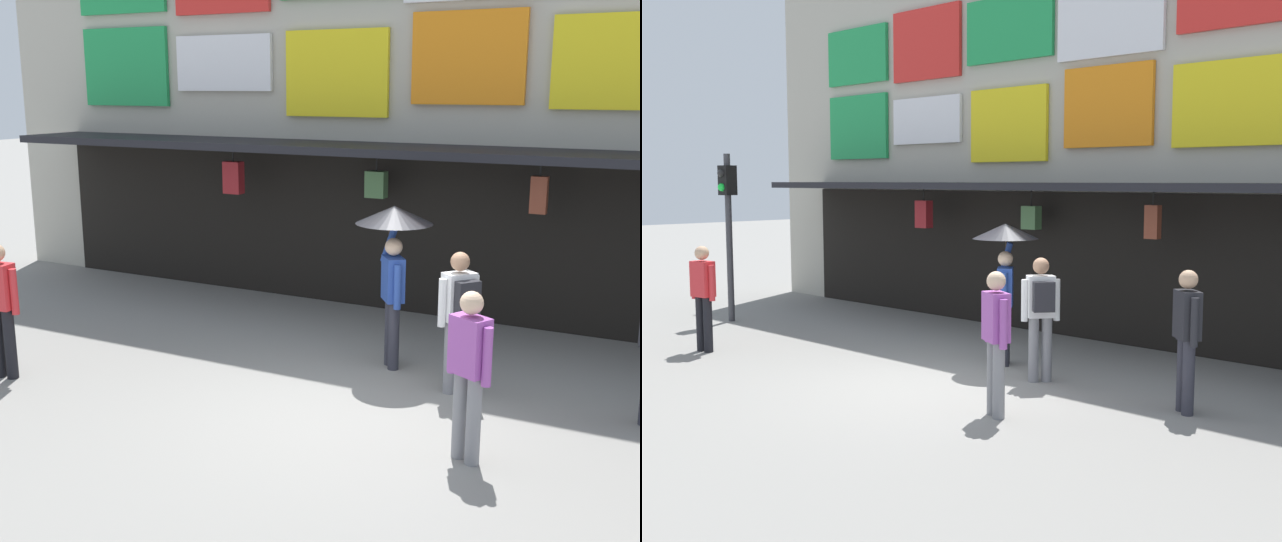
{
  "view_description": "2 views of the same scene",
  "coord_description": "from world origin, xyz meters",
  "views": [
    {
      "loc": [
        3.51,
        -7.42,
        3.51
      ],
      "look_at": [
        -0.71,
        0.71,
        1.36
      ],
      "focal_mm": 44.31,
      "sensor_mm": 36.0,
      "label": 1
    },
    {
      "loc": [
        7.5,
        -7.52,
        2.7
      ],
      "look_at": [
        -0.29,
        0.79,
        1.43
      ],
      "focal_mm": 45.79,
      "sensor_mm": 36.0,
      "label": 2
    }
  ],
  "objects": [
    {
      "name": "shopfront",
      "position": [
        -0.0,
        4.57,
        3.96
      ],
      "size": [
        18.0,
        2.6,
        8.0
      ],
      "color": "#B2AD9E",
      "rests_on": "ground"
    },
    {
      "name": "ground_plane",
      "position": [
        0.0,
        0.0,
        0.0
      ],
      "size": [
        80.0,
        80.0,
        0.0
      ],
      "primitive_type": "plane",
      "color": "gray"
    },
    {
      "name": "pedestrian_in_blue",
      "position": [
        1.53,
        -0.59,
        0.95
      ],
      "size": [
        0.48,
        0.36,
        1.68
      ],
      "color": "gray",
      "rests_on": "ground"
    },
    {
      "name": "pedestrian_in_black",
      "position": [
        0.92,
        1.04,
        0.98
      ],
      "size": [
        0.47,
        0.48,
        1.68
      ],
      "color": "gray",
      "rests_on": "ground"
    },
    {
      "name": "pedestrian_with_umbrella",
      "position": [
        -0.09,
        1.49,
        1.64
      ],
      "size": [
        0.96,
        0.96,
        2.08
      ],
      "color": "#2D2D38",
      "rests_on": "ground"
    },
    {
      "name": "pedestrian_in_white",
      "position": [
        3.05,
        1.02,
        0.95
      ],
      "size": [
        0.42,
        0.4,
        1.68
      ],
      "color": "#2D2D38",
      "rests_on": "ground"
    },
    {
      "name": "traffic_light_near",
      "position": [
        -6.37,
        0.76,
        2.14
      ],
      "size": [
        0.29,
        0.33,
        3.2
      ],
      "color": "#38383D",
      "rests_on": "ground"
    },
    {
      "name": "pedestrian_in_yellow",
      "position": [
        -4.17,
        -1.04,
        0.95
      ],
      "size": [
        0.53,
        0.27,
        1.68
      ],
      "color": "black",
      "rests_on": "ground"
    }
  ]
}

